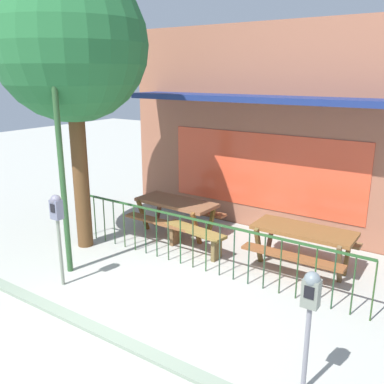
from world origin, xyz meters
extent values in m
plane|color=#A4A69D|center=(0.00, 0.00, 0.00)|extent=(40.00, 40.00, 0.00)
cube|color=brown|center=(0.00, 4.52, 0.00)|extent=(7.06, 0.54, 0.01)
cube|color=#9E5F47|center=(0.00, 4.52, 2.25)|extent=(7.06, 0.50, 4.50)
cube|color=#E54C2D|center=(0.00, 4.26, 1.35)|extent=(4.59, 0.02, 1.70)
cube|color=navy|center=(0.00, 3.82, 2.96)|extent=(6.00, 0.91, 0.12)
cube|color=#254E24|center=(0.00, 1.70, 0.95)|extent=(5.93, 0.04, 0.04)
cylinder|color=#2D3F20|center=(-2.97, 1.70, 0.47)|extent=(0.02, 0.02, 0.95)
cylinder|color=#254620|center=(-2.68, 1.70, 0.47)|extent=(0.02, 0.02, 0.95)
cylinder|color=#2B4B26|center=(-2.40, 1.70, 0.47)|extent=(0.02, 0.02, 0.95)
cylinder|color=#243F26|center=(-2.12, 1.70, 0.47)|extent=(0.02, 0.02, 0.95)
cylinder|color=#2D4D21|center=(-1.84, 1.70, 0.47)|extent=(0.02, 0.02, 0.95)
cylinder|color=#23481E|center=(-1.55, 1.70, 0.47)|extent=(0.02, 0.02, 0.95)
cylinder|color=#1C3D23|center=(-1.27, 1.70, 0.47)|extent=(0.02, 0.02, 0.95)
cylinder|color=#1C4522|center=(-0.99, 1.70, 0.47)|extent=(0.02, 0.02, 0.95)
cylinder|color=#2D482A|center=(-0.71, 1.70, 0.47)|extent=(0.02, 0.02, 0.95)
cylinder|color=#1A4A23|center=(-0.42, 1.70, 0.47)|extent=(0.02, 0.02, 0.95)
cylinder|color=#283F20|center=(-0.14, 1.70, 0.47)|extent=(0.02, 0.02, 0.95)
cylinder|color=#1F4A1F|center=(0.14, 1.70, 0.47)|extent=(0.02, 0.02, 0.95)
cylinder|color=#28412F|center=(0.42, 1.70, 0.47)|extent=(0.02, 0.02, 0.95)
cylinder|color=#21402A|center=(0.71, 1.70, 0.47)|extent=(0.02, 0.02, 0.95)
cylinder|color=#1C3F29|center=(0.99, 1.70, 0.47)|extent=(0.02, 0.02, 0.95)
cylinder|color=#223D26|center=(1.27, 1.70, 0.47)|extent=(0.02, 0.02, 0.95)
cylinder|color=#264021|center=(1.55, 1.70, 0.47)|extent=(0.02, 0.02, 0.95)
cylinder|color=#203E1F|center=(1.84, 1.70, 0.47)|extent=(0.02, 0.02, 0.95)
cylinder|color=#264D20|center=(2.12, 1.70, 0.47)|extent=(0.02, 0.02, 0.95)
cylinder|color=#214226|center=(2.40, 1.70, 0.47)|extent=(0.02, 0.02, 0.95)
cylinder|color=#254522|center=(2.68, 1.70, 0.47)|extent=(0.02, 0.02, 0.95)
cylinder|color=#2B4B1F|center=(2.97, 1.70, 0.47)|extent=(0.02, 0.02, 0.95)
cube|color=brown|center=(-1.38, 2.89, 0.74)|extent=(1.82, 0.82, 0.07)
cube|color=brown|center=(-1.40, 2.34, 0.44)|extent=(1.81, 0.32, 0.05)
cube|color=brown|center=(-1.36, 3.44, 0.44)|extent=(1.81, 0.32, 0.05)
cube|color=brown|center=(-2.13, 2.63, 0.37)|extent=(0.08, 0.35, 0.78)
cube|color=brown|center=(-2.11, 3.19, 0.37)|extent=(0.08, 0.35, 0.78)
cube|color=brown|center=(-0.65, 2.58, 0.37)|extent=(0.08, 0.35, 0.78)
cube|color=brown|center=(-0.63, 3.14, 0.37)|extent=(0.08, 0.35, 0.78)
cube|color=brown|center=(1.53, 2.79, 0.74)|extent=(1.81, 0.78, 0.07)
cube|color=brown|center=(1.53, 2.24, 0.44)|extent=(1.80, 0.28, 0.05)
cube|color=brown|center=(1.52, 3.34, 0.44)|extent=(1.80, 0.28, 0.05)
cube|color=brown|center=(0.79, 2.51, 0.37)|extent=(0.07, 0.35, 0.78)
cube|color=brown|center=(0.79, 3.07, 0.37)|extent=(0.07, 0.35, 0.78)
cube|color=brown|center=(2.27, 2.52, 0.37)|extent=(0.07, 0.35, 0.78)
cube|color=brown|center=(2.26, 3.08, 0.37)|extent=(0.07, 0.35, 0.78)
cube|color=olive|center=(-0.51, 2.33, 0.45)|extent=(1.43, 0.53, 0.06)
cube|color=brown|center=(-1.07, 2.41, 0.23)|extent=(0.08, 0.29, 0.45)
cube|color=brown|center=(0.04, 2.24, 0.23)|extent=(0.08, 0.29, 0.45)
cylinder|color=slate|center=(2.64, -0.21, 0.54)|extent=(0.06, 0.06, 1.08)
cube|color=slate|center=(2.64, -0.21, 1.24)|extent=(0.18, 0.14, 0.32)
sphere|color=slate|center=(2.64, -0.21, 1.40)|extent=(0.17, 0.17, 0.17)
cube|color=black|center=(2.64, -0.28, 1.28)|extent=(0.11, 0.01, 0.14)
cylinder|color=gray|center=(-1.61, -0.08, 0.59)|extent=(0.06, 0.06, 1.19)
cube|color=slate|center=(-1.61, -0.08, 1.35)|extent=(0.18, 0.14, 0.32)
sphere|color=slate|center=(-1.61, -0.08, 1.51)|extent=(0.17, 0.17, 0.17)
cube|color=black|center=(-1.61, -0.15, 1.39)|extent=(0.11, 0.01, 0.14)
cylinder|color=brown|center=(-2.59, 1.31, 1.60)|extent=(0.31, 0.31, 3.20)
sphere|color=#246634|center=(-2.59, 1.31, 3.99)|extent=(2.87, 2.87, 2.87)
cylinder|color=#2B532B|center=(-1.92, 0.34, 1.85)|extent=(0.10, 0.10, 3.70)
sphere|color=beige|center=(-1.92, 0.34, 3.82)|extent=(0.28, 0.28, 0.28)
cube|color=gray|center=(0.00, -0.71, 0.00)|extent=(9.89, 0.20, 0.11)
camera|label=1|loc=(3.81, -4.19, 3.48)|focal=39.24mm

